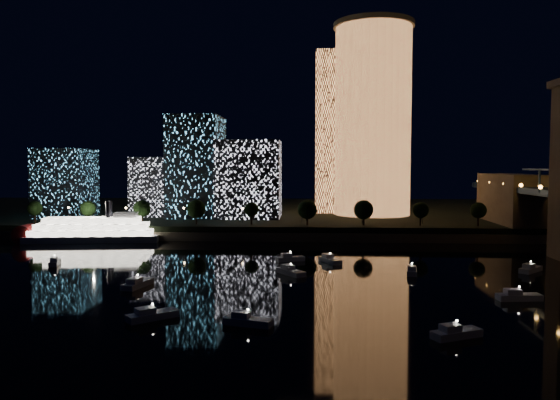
% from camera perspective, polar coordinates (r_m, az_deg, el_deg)
% --- Properties ---
extents(ground, '(520.00, 520.00, 0.00)m').
position_cam_1_polar(ground, '(109.70, 7.87, -10.25)').
color(ground, black).
rests_on(ground, ground).
extents(far_bank, '(420.00, 160.00, 5.00)m').
position_cam_1_polar(far_bank, '(267.33, 5.09, -1.46)').
color(far_bank, black).
rests_on(far_bank, ground).
extents(seawall, '(420.00, 6.00, 3.00)m').
position_cam_1_polar(seawall, '(189.96, 5.87, -3.86)').
color(seawall, '#6B5E4C').
rests_on(seawall, ground).
extents(tower_cylindrical, '(34.00, 34.00, 81.17)m').
position_cam_1_polar(tower_cylindrical, '(238.37, 9.67, 8.28)').
color(tower_cylindrical, '#F7954F').
rests_on(tower_cylindrical, far_bank).
extents(tower_rectangular, '(22.60, 22.60, 71.91)m').
position_cam_1_polar(tower_rectangular, '(252.91, 6.31, 6.96)').
color(tower_rectangular, '#F7954F').
rests_on(tower_rectangular, far_bank).
extents(midrise_blocks, '(99.05, 31.49, 41.44)m').
position_cam_1_polar(midrise_blocks, '(230.60, -10.53, 2.39)').
color(midrise_blocks, silver).
rests_on(midrise_blocks, far_bank).
extents(riverboat, '(48.93, 16.00, 14.48)m').
position_cam_1_polar(riverboat, '(199.14, -19.56, -3.06)').
color(riverboat, silver).
rests_on(riverboat, ground).
extents(motorboats, '(127.23, 70.87, 2.78)m').
position_cam_1_polar(motorboats, '(119.30, 4.80, -8.69)').
color(motorboats, silver).
rests_on(motorboats, ground).
extents(esplanade_trees, '(165.55, 6.98, 8.99)m').
position_cam_1_polar(esplanade_trees, '(195.66, -2.29, -0.98)').
color(esplanade_trees, black).
rests_on(esplanade_trees, far_bank).
extents(street_lamps, '(132.70, 0.70, 5.65)m').
position_cam_1_polar(street_lamps, '(202.43, -3.94, -1.24)').
color(street_lamps, black).
rests_on(street_lamps, far_bank).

